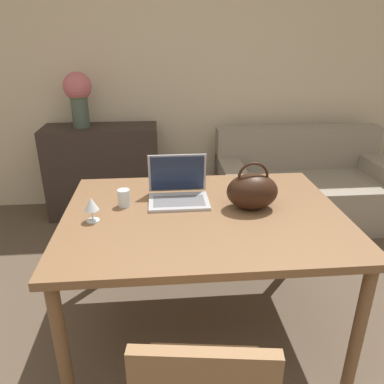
{
  "coord_description": "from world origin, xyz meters",
  "views": [
    {
      "loc": [
        -0.07,
        -0.96,
        1.65
      ],
      "look_at": [
        0.08,
        0.8,
        0.9
      ],
      "focal_mm": 35.0,
      "sensor_mm": 36.0,
      "label": 1
    }
  ],
  "objects_px": {
    "laptop": "(178,188)",
    "wine_glass": "(91,205)",
    "drinking_glass": "(124,198)",
    "flower_vase": "(78,93)",
    "couch": "(303,189)",
    "handbag": "(252,191)"
  },
  "relations": [
    {
      "from": "wine_glass",
      "to": "handbag",
      "type": "height_order",
      "value": "handbag"
    },
    {
      "from": "wine_glass",
      "to": "handbag",
      "type": "xyz_separation_m",
      "value": [
        0.83,
        0.08,
        0.01
      ]
    },
    {
      "from": "laptop",
      "to": "drinking_glass",
      "type": "bearing_deg",
      "value": -166.35
    },
    {
      "from": "drinking_glass",
      "to": "wine_glass",
      "type": "distance_m",
      "value": 0.22
    },
    {
      "from": "handbag",
      "to": "drinking_glass",
      "type": "bearing_deg",
      "value": 172.88
    },
    {
      "from": "laptop",
      "to": "wine_glass",
      "type": "bearing_deg",
      "value": -151.55
    },
    {
      "from": "couch",
      "to": "wine_glass",
      "type": "bearing_deg",
      "value": -139.4
    },
    {
      "from": "handbag",
      "to": "flower_vase",
      "type": "xyz_separation_m",
      "value": [
        -1.18,
        1.63,
        0.29
      ]
    },
    {
      "from": "couch",
      "to": "flower_vase",
      "type": "distance_m",
      "value": 2.24
    },
    {
      "from": "couch",
      "to": "drinking_glass",
      "type": "bearing_deg",
      "value": -140.36
    },
    {
      "from": "couch",
      "to": "drinking_glass",
      "type": "relative_size",
      "value": 16.81
    },
    {
      "from": "drinking_glass",
      "to": "handbag",
      "type": "bearing_deg",
      "value": -7.12
    },
    {
      "from": "handbag",
      "to": "couch",
      "type": "bearing_deg",
      "value": 57.85
    },
    {
      "from": "flower_vase",
      "to": "drinking_glass",
      "type": "bearing_deg",
      "value": -72.22
    },
    {
      "from": "laptop",
      "to": "drinking_glass",
      "type": "xyz_separation_m",
      "value": [
        -0.3,
        -0.07,
        -0.02
      ]
    },
    {
      "from": "flower_vase",
      "to": "wine_glass",
      "type": "bearing_deg",
      "value": -78.4
    },
    {
      "from": "laptop",
      "to": "handbag",
      "type": "xyz_separation_m",
      "value": [
        0.39,
        -0.16,
        0.03
      ]
    },
    {
      "from": "laptop",
      "to": "flower_vase",
      "type": "bearing_deg",
      "value": 118.37
    },
    {
      "from": "laptop",
      "to": "wine_glass",
      "type": "distance_m",
      "value": 0.5
    },
    {
      "from": "drinking_glass",
      "to": "flower_vase",
      "type": "height_order",
      "value": "flower_vase"
    },
    {
      "from": "drinking_glass",
      "to": "flower_vase",
      "type": "bearing_deg",
      "value": 107.78
    },
    {
      "from": "laptop",
      "to": "drinking_glass",
      "type": "distance_m",
      "value": 0.31
    }
  ]
}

